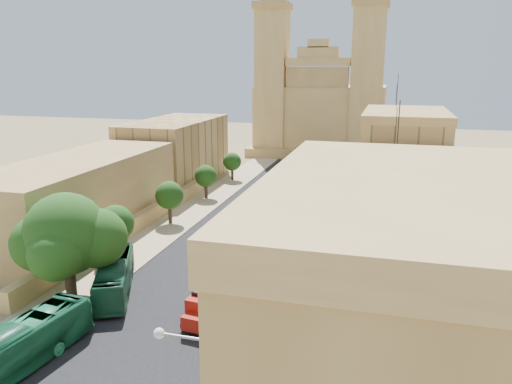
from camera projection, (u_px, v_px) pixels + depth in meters
The scene contains 33 objects.
ground at pixel (157, 338), 34.27m from camera, with size 260.00×260.00×0.00m, color olive.
road_surface at pixel (264, 215), 62.34m from camera, with size 14.00×140.00×0.01m, color black.
sidewalk_east at pixel (341, 221), 59.92m from camera, with size 5.00×140.00×0.01m, color tan.
sidewalk_west at pixel (194, 210), 64.75m from camera, with size 5.00×140.00×0.01m, color tan.
kerb_east at pixel (320, 219), 60.54m from camera, with size 0.25×140.00×0.12m, color tan.
kerb_west at pixel (212, 211), 64.10m from camera, with size 0.25×140.00×0.12m, color tan.
townhouse_a at pixel (406, 299), 25.84m from camera, with size 9.00×14.00×16.40m.
townhouse_b at pixel (402, 230), 39.12m from camera, with size 9.00×14.00×14.90m.
townhouse_c at pixel (401, 177), 51.91m from camera, with size 9.00×14.00×17.40m.
townhouse_d at pixel (400, 160), 65.19m from camera, with size 9.00×14.00×15.90m.
west_wall at pixel (135, 224), 55.94m from camera, with size 1.00×40.00×1.80m, color tan.
west_building_low at pixel (79, 197), 54.66m from camera, with size 10.00×28.00×8.40m, color #9D7A44.
west_building_mid at pixel (176, 152), 78.79m from camera, with size 10.00×22.00×10.00m, color tan.
church at pixel (321, 108), 105.48m from camera, with size 28.00×22.50×36.30m.
ficus_tree at pixel (67, 237), 39.16m from camera, with size 8.63×7.94×8.63m.
street_tree_a at pixel (115, 224), 47.14m from camera, with size 3.54×3.54×5.45m.
street_tree_b at pixel (169, 195), 58.43m from camera, with size 3.32×3.32×5.10m.
street_tree_c at pixel (206, 176), 69.71m from camera, with size 3.09×3.09×4.75m.
street_tree_d at pixel (232, 162), 80.97m from camera, with size 2.96×2.96×4.55m.
red_truck at pixel (212, 299), 36.55m from camera, with size 3.03×6.16×3.47m.
olive_pickup at pixel (288, 227), 55.20m from camera, with size 2.52×4.55×1.78m.
bus_green_south at pixel (17, 348), 30.36m from camera, with size 2.50×10.68×2.98m, color #196141.
bus_green_north at pixel (115, 276), 40.86m from camera, with size 2.36×10.07×2.81m, color #1E5839.
bus_red_east at pixel (295, 247), 47.69m from camera, with size 2.26×9.65×2.69m, color #9F1507.
bus_cream_east at pixel (309, 219), 55.87m from camera, with size 2.55×10.89×3.03m, color tan.
car_blue_a at pixel (221, 240), 51.94m from camera, with size 1.32×3.29×1.12m, color #2B679B.
car_white_a at pixel (265, 201), 66.84m from camera, with size 1.28×3.66×1.21m, color white.
car_cream at pixel (273, 223), 57.05m from camera, with size 2.27×4.91×1.37m, color #BEB785.
car_dkblue at pixel (268, 180), 78.27m from camera, with size 1.98×4.87×1.41m, color #16244A.
car_white_b at pixel (303, 188), 73.56m from camera, with size 1.44×3.57×1.22m, color white.
car_blue_b at pixel (292, 164), 92.01m from camera, with size 1.17×3.35×1.10m, color blue.
pedestrian_a at pixel (323, 303), 37.37m from camera, with size 0.66×0.43×1.80m, color #29262D.
pedestrian_c at pixel (343, 247), 49.14m from camera, with size 0.97×0.40×1.65m, color #383839.
Camera 1 is at (14.65, -27.90, 18.13)m, focal length 35.00 mm.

